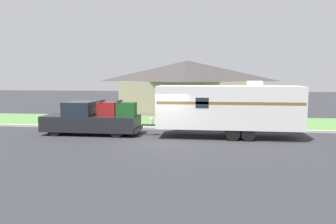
# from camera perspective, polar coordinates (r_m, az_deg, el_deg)

# --- Properties ---
(ground_plane) EXTENTS (120.00, 120.00, 0.00)m
(ground_plane) POSITION_cam_1_polar(r_m,az_deg,el_deg) (17.72, -0.69, -5.01)
(ground_plane) COLOR #2D2D33
(curb_strip) EXTENTS (80.00, 0.30, 0.14)m
(curb_strip) POSITION_cam_1_polar(r_m,az_deg,el_deg) (21.37, 0.70, -2.89)
(curb_strip) COLOR #ADADA8
(curb_strip) RESTS_ON ground_plane
(lawn_strip) EXTENTS (80.00, 7.00, 0.03)m
(lawn_strip) POSITION_cam_1_polar(r_m,az_deg,el_deg) (24.96, 1.67, -1.70)
(lawn_strip) COLOR #568442
(lawn_strip) RESTS_ON ground_plane
(house_across_street) EXTENTS (12.67, 8.25, 4.99)m
(house_across_street) POSITION_cam_1_polar(r_m,az_deg,el_deg) (32.21, 3.38, 4.66)
(house_across_street) COLOR gray
(house_across_street) RESTS_ON ground_plane
(pickup_truck) EXTENTS (5.77, 2.06, 2.05)m
(pickup_truck) POSITION_cam_1_polar(r_m,az_deg,el_deg) (20.09, -13.05, -1.24)
(pickup_truck) COLOR black
(pickup_truck) RESTS_ON ground_plane
(travel_trailer) EXTENTS (8.95, 2.37, 3.20)m
(travel_trailer) POSITION_cam_1_polar(r_m,az_deg,el_deg) (18.78, 10.43, 0.88)
(travel_trailer) COLOR black
(travel_trailer) RESTS_ON ground_plane
(mailbox) EXTENTS (0.48, 0.20, 1.41)m
(mailbox) POSITION_cam_1_polar(r_m,az_deg,el_deg) (22.12, 2.90, 0.05)
(mailbox) COLOR brown
(mailbox) RESTS_ON ground_plane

